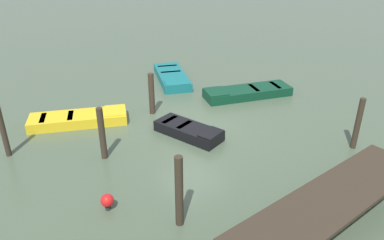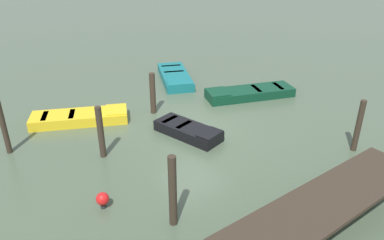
# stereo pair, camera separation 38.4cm
# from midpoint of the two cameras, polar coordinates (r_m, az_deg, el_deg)

# --- Properties ---
(ground_plane) EXTENTS (80.00, 80.00, 0.00)m
(ground_plane) POSITION_cam_midpoint_polar(r_m,az_deg,el_deg) (14.50, -0.76, -1.24)
(ground_plane) COLOR #475642
(dock_segment) EXTENTS (6.51, 1.63, 0.95)m
(dock_segment) POSITION_cam_midpoint_polar(r_m,az_deg,el_deg) (9.96, 19.60, -11.56)
(dock_segment) COLOR #33281E
(dock_segment) RESTS_ON ground_plane
(rowboat_black) EXTENTS (1.67, 2.78, 0.46)m
(rowboat_black) POSITION_cam_midpoint_polar(r_m,az_deg,el_deg) (13.86, -1.28, -1.63)
(rowboat_black) COLOR black
(rowboat_black) RESTS_ON ground_plane
(rowboat_dark_green) EXTENTS (4.25, 2.48, 0.46)m
(rowboat_dark_green) POSITION_cam_midpoint_polar(r_m,az_deg,el_deg) (17.48, 7.80, 4.26)
(rowboat_dark_green) COLOR #0C3823
(rowboat_dark_green) RESTS_ON ground_plane
(rowboat_yellow) EXTENTS (3.89, 2.60, 0.46)m
(rowboat_yellow) POSITION_cam_midpoint_polar(r_m,az_deg,el_deg) (15.47, -17.58, 0.19)
(rowboat_yellow) COLOR gold
(rowboat_yellow) RESTS_ON ground_plane
(rowboat_teal) EXTENTS (2.68, 3.90, 0.46)m
(rowboat_teal) POSITION_cam_midpoint_polar(r_m,az_deg,el_deg) (19.31, -3.67, 6.61)
(rowboat_teal) COLOR #14666B
(rowboat_teal) RESTS_ON ground_plane
(mooring_piling_far_right) EXTENTS (0.21, 0.21, 1.84)m
(mooring_piling_far_right) POSITION_cam_midpoint_polar(r_m,az_deg,el_deg) (12.57, -14.48, -2.03)
(mooring_piling_far_right) COLOR #33281E
(mooring_piling_far_right) RESTS_ON ground_plane
(mooring_piling_far_left) EXTENTS (0.18, 0.18, 2.09)m
(mooring_piling_far_left) POSITION_cam_midpoint_polar(r_m,az_deg,el_deg) (13.82, -27.77, -1.11)
(mooring_piling_far_left) COLOR #33281E
(mooring_piling_far_left) RESTS_ON ground_plane
(mooring_piling_mid_left) EXTENTS (0.21, 0.21, 2.04)m
(mooring_piling_mid_left) POSITION_cam_midpoint_polar(r_m,az_deg,el_deg) (9.41, -3.18, -10.93)
(mooring_piling_mid_left) COLOR #33281E
(mooring_piling_mid_left) RESTS_ON ground_plane
(mooring_piling_near_right) EXTENTS (0.24, 0.24, 1.76)m
(mooring_piling_near_right) POSITION_cam_midpoint_polar(r_m,az_deg,el_deg) (15.49, -6.92, 4.01)
(mooring_piling_near_right) COLOR #33281E
(mooring_piling_near_right) RESTS_ON ground_plane
(mooring_piling_center) EXTENTS (0.20, 0.20, 1.88)m
(mooring_piling_center) POSITION_cam_midpoint_polar(r_m,az_deg,el_deg) (13.89, 23.35, -0.53)
(mooring_piling_center) COLOR #33281E
(mooring_piling_center) RESTS_ON ground_plane
(marker_buoy) EXTENTS (0.36, 0.36, 0.48)m
(marker_buoy) POSITION_cam_midpoint_polar(r_m,az_deg,el_deg) (10.59, -13.90, -11.95)
(marker_buoy) COLOR #262626
(marker_buoy) RESTS_ON ground_plane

